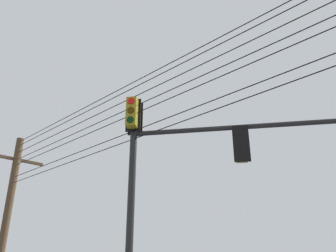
% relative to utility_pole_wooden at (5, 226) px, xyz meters
% --- Properties ---
extents(signal_mast_assembly, '(5.89, 0.97, 6.97)m').
position_rel_utility_pole_wooden_xyz_m(signal_mast_assembly, '(-7.22, 5.35, 0.79)').
color(signal_mast_assembly, black).
rests_on(signal_mast_assembly, ground).
extents(utility_pole_wooden, '(1.78, 1.75, 8.11)m').
position_rel_utility_pole_wooden_xyz_m(utility_pole_wooden, '(0.00, 0.00, 0.00)').
color(utility_pole_wooden, '#4C3823').
rests_on(utility_pole_wooden, ground).
extents(overhead_wire_span, '(13.87, 11.64, 2.63)m').
position_rel_utility_pole_wooden_xyz_m(overhead_wire_span, '(-6.93, 5.81, 2.57)').
color(overhead_wire_span, black).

